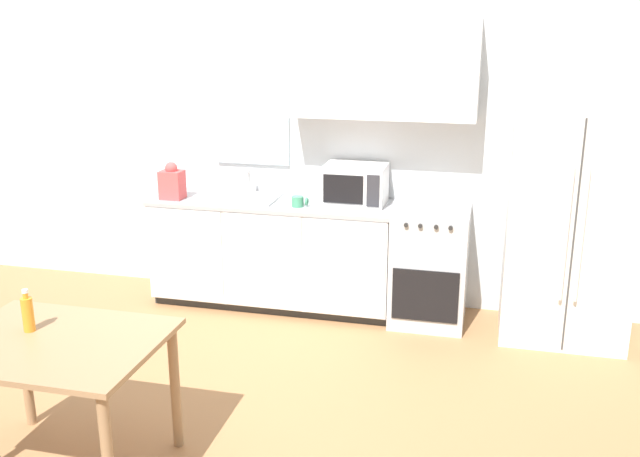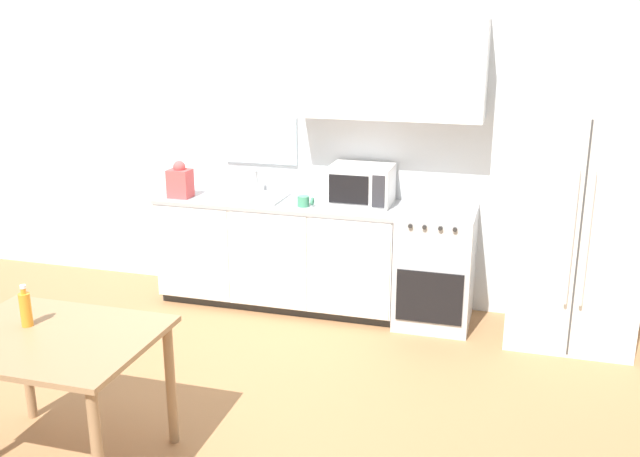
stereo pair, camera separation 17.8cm
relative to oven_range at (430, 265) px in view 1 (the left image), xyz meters
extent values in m
plane|color=#9E7047|center=(-1.08, -1.62, -0.46)|extent=(12.00, 12.00, 0.00)
cube|color=silver|center=(-1.08, 0.34, 0.89)|extent=(12.00, 0.06, 2.70)
cube|color=silver|center=(-1.55, 0.30, 1.16)|extent=(0.64, 0.04, 0.95)
cube|color=white|center=(-0.44, 0.15, 1.50)|extent=(1.46, 0.32, 0.74)
cube|color=#333333|center=(-1.29, 0.04, -0.42)|extent=(1.98, 0.53, 0.08)
cube|color=white|center=(-1.29, 0.01, 0.02)|extent=(1.98, 0.59, 0.79)
cube|color=white|center=(-1.95, -0.29, 0.02)|extent=(0.64, 0.01, 0.77)
cube|color=white|center=(-1.29, -0.29, 0.02)|extent=(0.64, 0.01, 0.77)
cube|color=white|center=(-0.63, -0.29, 0.02)|extent=(0.64, 0.01, 0.77)
cube|color=#9EA0A5|center=(-1.29, 0.01, 0.43)|extent=(2.00, 0.61, 0.03)
cube|color=#B7BABC|center=(0.00, 0.00, 0.00)|extent=(0.58, 0.61, 0.92)
cube|color=black|center=(0.00, -0.31, -0.14)|extent=(0.50, 0.01, 0.40)
cylinder|color=#262626|center=(-0.16, -0.32, 0.41)|extent=(0.03, 0.02, 0.03)
cylinder|color=#262626|center=(-0.06, -0.32, 0.41)|extent=(0.03, 0.02, 0.03)
cylinder|color=#262626|center=(0.06, -0.32, 0.41)|extent=(0.03, 0.02, 0.03)
cylinder|color=#262626|center=(0.16, -0.32, 0.41)|extent=(0.03, 0.02, 0.03)
cube|color=silver|center=(1.00, -0.03, 0.41)|extent=(0.89, 0.69, 1.73)
cube|color=#3F3F3F|center=(1.00, -0.38, 0.41)|extent=(0.01, 0.01, 1.67)
cylinder|color=silver|center=(0.95, -0.41, 0.44)|extent=(0.02, 0.02, 0.95)
cylinder|color=silver|center=(1.05, -0.41, 0.44)|extent=(0.02, 0.02, 0.95)
cube|color=#B7BABC|center=(-1.55, 0.01, 0.45)|extent=(0.58, 0.41, 0.02)
cylinder|color=silver|center=(-1.55, 0.18, 0.56)|extent=(0.02, 0.02, 0.19)
cylinder|color=silver|center=(-1.55, 0.11, 0.64)|extent=(0.02, 0.14, 0.02)
cube|color=silver|center=(-0.62, 0.09, 0.60)|extent=(0.49, 0.37, 0.31)
cube|color=black|center=(-0.68, -0.10, 0.60)|extent=(0.31, 0.01, 0.22)
cube|color=#2D2D33|center=(-0.45, -0.10, 0.60)|extent=(0.10, 0.01, 0.25)
cylinder|color=#3F8C66|center=(-1.04, -0.12, 0.48)|extent=(0.10, 0.10, 0.08)
torus|color=#3F8C66|center=(-0.97, -0.12, 0.49)|extent=(0.02, 0.07, 0.07)
cube|color=#D14C4C|center=(-2.11, -0.11, 0.56)|extent=(0.18, 0.15, 0.23)
sphere|color=#D14C4C|center=(-2.11, -0.11, 0.70)|extent=(0.10, 0.10, 0.10)
cube|color=#997551|center=(-1.68, -2.46, 0.29)|extent=(1.07, 0.84, 0.03)
cylinder|color=#997551|center=(-2.16, -2.10, -0.09)|extent=(0.06, 0.06, 0.74)
cylinder|color=#997551|center=(-1.21, -2.10, -0.09)|extent=(0.06, 0.06, 0.74)
cylinder|color=orange|center=(-1.87, -2.38, 0.40)|extent=(0.06, 0.06, 0.18)
cylinder|color=orange|center=(-1.87, -2.38, 0.51)|extent=(0.03, 0.03, 0.03)
cylinder|color=white|center=(-1.87, -2.38, 0.53)|extent=(0.03, 0.03, 0.02)
camera|label=1|loc=(0.41, -5.34, 1.90)|focal=40.00mm
camera|label=2|loc=(0.59, -5.29, 1.90)|focal=40.00mm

